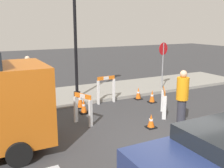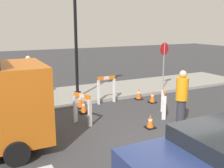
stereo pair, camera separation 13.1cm
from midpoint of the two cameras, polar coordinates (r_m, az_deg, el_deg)
The scene contains 14 objects.
ground_plane at distance 7.37m, azimuth 11.48°, elevation -13.29°, with size 60.00×60.00×0.00m, color #38383A.
sidewalk_slab at distance 12.31m, azimuth -5.91°, elevation -2.08°, with size 18.00×2.98×0.14m.
streetlamp_post at distance 11.10m, azimuth -7.69°, elevation 15.30°, with size 0.44×0.44×5.61m.
stop_sign at distance 13.00m, azimuth 11.52°, elevation 5.58°, with size 0.59×0.15×2.24m.
barricade_0 at distance 10.87m, azimuth -0.89°, elevation -1.07°, with size 0.80×0.16×1.15m.
barricade_1 at distance 8.63m, azimuth -6.03°, elevation -5.26°, with size 0.42×0.71×1.04m.
barricade_2 at distance 9.58m, azimuth 11.54°, elevation -3.66°, with size 0.63×0.82×0.99m.
traffic_cone_0 at distance 8.47m, azimuth 8.78°, elevation -8.08°, with size 0.30×0.30×0.45m.
traffic_cone_1 at distance 11.15m, azimuth 9.14°, elevation -2.75°, with size 0.30×0.30×0.54m.
traffic_cone_2 at distance 10.38m, azimuth -6.55°, elevation -3.47°, with size 0.30×0.30×0.66m.
traffic_cone_3 at distance 11.56m, azimuth 6.17°, elevation -2.09°, with size 0.30×0.30×0.54m.
traffic_cone_4 at distance 9.77m, azimuth -5.81°, elevation -4.87°, with size 0.30×0.30×0.54m.
person_worker at distance 8.64m, azimuth 15.36°, elevation -2.67°, with size 0.53×0.53×1.82m.
person_pedestrian at distance 11.50m, azimuth -17.26°, elevation 1.76°, with size 0.45×0.45×1.82m.
Camera 2 is at (-4.13, -5.18, 3.21)m, focal length 42.00 mm.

